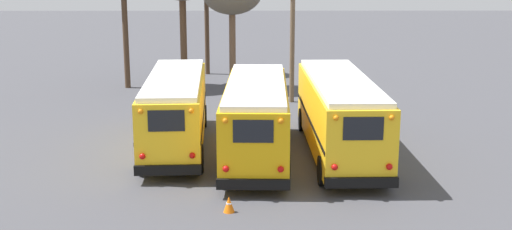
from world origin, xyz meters
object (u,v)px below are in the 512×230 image
object	(u,v)px
school_bus_1	(256,117)
traffic_cone	(229,204)
school_bus_0	(176,109)
school_bus_2	(339,113)
utility_pole	(292,28)

from	to	relation	value
school_bus_1	traffic_cone	world-z (taller)	school_bus_1
school_bus_0	traffic_cone	world-z (taller)	school_bus_0
school_bus_0	traffic_cone	size ratio (longest dim) A/B	18.51
school_bus_0	school_bus_2	world-z (taller)	school_bus_2
school_bus_1	traffic_cone	size ratio (longest dim) A/B	18.15
school_bus_2	utility_pole	size ratio (longest dim) A/B	1.29
school_bus_0	school_bus_1	distance (m)	3.73
utility_pole	traffic_cone	distance (m)	17.20
utility_pole	traffic_cone	bearing A→B (deg)	-100.27
school_bus_0	school_bus_1	world-z (taller)	school_bus_1
utility_pole	traffic_cone	xyz separation A→B (m)	(-2.99, -16.48, -3.91)
utility_pole	traffic_cone	size ratio (longest dim) A/B	15.24
school_bus_0	utility_pole	size ratio (longest dim) A/B	1.21
school_bus_0	traffic_cone	xyz separation A→B (m)	(2.50, -7.32, -1.44)
school_bus_0	school_bus_1	size ratio (longest dim) A/B	1.02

